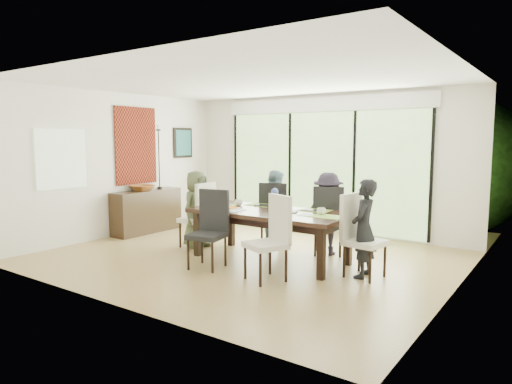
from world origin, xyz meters
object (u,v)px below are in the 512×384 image
Objects in this scene: chair_right_end at (365,236)px; chair_far_left at (275,214)px; vase at (275,206)px; bowl at (142,188)px; cup_c at (321,211)px; sideboard at (147,211)px; chair_far_right at (328,220)px; person_left_end at (197,209)px; person_right_end at (364,229)px; person_far_left at (275,208)px; chair_near_left at (207,229)px; table_top at (270,213)px; laptop at (222,206)px; person_far_right at (328,214)px; cup_a at (239,203)px; chair_left_end at (196,215)px; cup_b at (275,209)px; chair_near_right at (265,238)px.

chair_far_left is at bearing 74.69° from chair_right_end.
bowl is (-3.19, 0.22, 0.07)m from vase.
sideboard is at bearing 176.08° from cup_c.
cup_c is 3.95m from bowl.
chair_far_right is 0.85× the size of person_left_end.
sideboard is at bearing -100.26° from person_right_end.
person_left_end is 10.40× the size of cup_c.
chair_far_left reaches higher than cup_c.
chair_far_left is 0.10m from person_far_left.
chair_near_left is 0.75× the size of sideboard.
table_top is 7.27× the size of laptop.
person_far_right is 10.40× the size of cup_a.
chair_right_end is 0.85× the size of person_far_right.
chair_right_end is at bearing -4.56° from sideboard.
person_far_right reaches higher than chair_left_end.
chair_left_end is at bearing -178.15° from vase.
chair_far_left is 8.87× the size of cup_c.
bowl reaches higher than cup_b.
chair_far_left reaches higher than table_top.
chair_far_right is 0.83m from cup_c.
person_far_right is 0.88× the size of sideboard.
vase is 3.20m from bowl.
person_right_end is 1.44m from vase.
chair_far_left is at bearing -24.98° from chair_far_right.
person_right_end is 4.64m from sideboard.
person_right_end is 0.70m from cup_c.
chair_right_end is 2.22m from cup_a.
chair_right_end is 1.47m from vase.
chair_right_end is 2.36m from laptop.
chair_near_left is 3.33× the size of laptop.
person_far_right is 0.94m from vase.
chair_near_right is 1.57m from laptop.
person_far_left is 1.46m from cup_c.
person_far_left is at bearing -8.85° from person_far_right.
chair_near_left is at bearing 88.62° from person_far_left.
laptop is at bearing 45.53° from chair_far_left.
cup_b is at bearing -162.90° from cup_c.
cup_b is at bearing -8.12° from sideboard.
chair_left_end is 0.85× the size of person_far_left.
table_top is 0.81m from cup_c.
chair_right_end is (1.50, 0.00, -0.17)m from table_top.
bowl is (-2.44, 0.12, 0.08)m from cup_a.
chair_right_end is at bearing -1.97° from vase.
chair_near_left is at bearing -120.87° from vase.
chair_left_end is 1.35m from chair_far_left.
table_top is 1.51m from chair_left_end.
vase is 0.08× the size of sideboard.
chair_near_left reaches higher than cup_a.
cup_b is at bearing -91.38° from person_right_end.
chair_far_left is 8.87× the size of cup_a.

